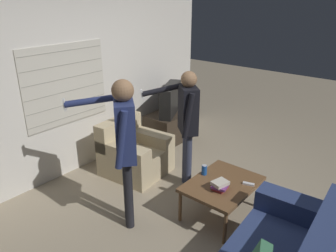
# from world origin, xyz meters

# --- Properties ---
(ground_plane) EXTENTS (16.00, 16.00, 0.00)m
(ground_plane) POSITION_xyz_m (0.00, 0.00, 0.00)
(ground_plane) COLOR gray
(wall_back) EXTENTS (5.20, 0.08, 2.55)m
(wall_back) POSITION_xyz_m (-0.01, 2.03, 1.28)
(wall_back) COLOR silver
(wall_back) RESTS_ON ground_plane
(armchair_beige) EXTENTS (0.90, 0.91, 0.79)m
(armchair_beige) POSITION_xyz_m (0.24, 1.28, 0.31)
(armchair_beige) COLOR #C6B289
(armchair_beige) RESTS_ON ground_plane
(coffee_table) EXTENTS (0.91, 0.68, 0.44)m
(coffee_table) POSITION_xyz_m (0.18, -0.26, 0.40)
(coffee_table) COLOR brown
(coffee_table) RESTS_ON ground_plane
(tv_stand) EXTENTS (0.86, 0.56, 0.50)m
(tv_stand) POSITION_xyz_m (1.48, 1.60, 0.25)
(tv_stand) COLOR #33281E
(tv_stand) RESTS_ON ground_plane
(tv) EXTENTS (0.82, 0.54, 0.51)m
(tv) POSITION_xyz_m (1.48, 1.60, 0.76)
(tv) COLOR black
(tv) RESTS_ON tv_stand
(person_left_standing) EXTENTS (0.55, 0.83, 1.71)m
(person_left_standing) POSITION_xyz_m (-0.64, 0.49, 1.09)
(person_left_standing) COLOR black
(person_left_standing) RESTS_ON ground_plane
(person_right_standing) EXTENTS (0.52, 0.76, 1.60)m
(person_right_standing) POSITION_xyz_m (0.43, 0.46, 1.01)
(person_right_standing) COLOR #33384C
(person_right_standing) RESTS_ON ground_plane
(book_stack) EXTENTS (0.21, 0.20, 0.11)m
(book_stack) POSITION_xyz_m (0.04, -0.31, 0.49)
(book_stack) COLOR maroon
(book_stack) RESTS_ON coffee_table
(soda_can) EXTENTS (0.07, 0.07, 0.13)m
(soda_can) POSITION_xyz_m (0.20, 0.01, 0.50)
(soda_can) COLOR #194C9E
(soda_can) RESTS_ON coffee_table
(spare_remote) EXTENTS (0.08, 0.14, 0.02)m
(spare_remote) POSITION_xyz_m (0.33, -0.51, 0.45)
(spare_remote) COLOR white
(spare_remote) RESTS_ON coffee_table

